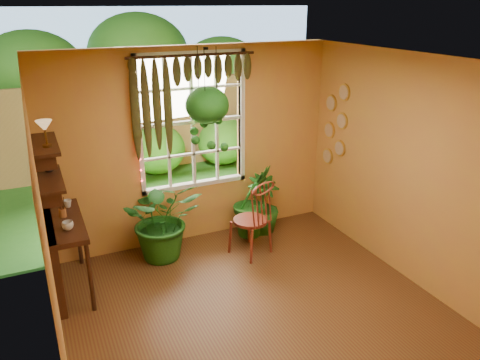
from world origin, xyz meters
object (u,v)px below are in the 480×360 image
object	(u,v)px
windsor_chair	(252,230)
potted_plant_mid	(253,201)
hanging_basket	(207,110)
counter_ledge	(58,249)
potted_plant_left	(163,219)

from	to	relation	value
windsor_chair	potted_plant_mid	xyz separation A→B (m)	(0.26, 0.50, 0.18)
windsor_chair	hanging_basket	world-z (taller)	hanging_basket
counter_ledge	hanging_basket	size ratio (longest dim) A/B	0.89
windsor_chair	counter_ledge	bearing A→B (deg)	153.35
potted_plant_mid	hanging_basket	size ratio (longest dim) A/B	0.80
hanging_basket	potted_plant_mid	bearing A→B (deg)	0.92
potted_plant_left	potted_plant_mid	xyz separation A→B (m)	(1.36, 0.09, -0.03)
potted_plant_left	potted_plant_mid	bearing A→B (deg)	3.88
potted_plant_mid	windsor_chair	bearing A→B (deg)	-116.93
potted_plant_mid	hanging_basket	distance (m)	1.54
counter_ledge	potted_plant_mid	world-z (taller)	potted_plant_mid
potted_plant_left	hanging_basket	xyz separation A→B (m)	(0.69, 0.08, 1.36)
potted_plant_left	hanging_basket	distance (m)	1.52
counter_ledge	windsor_chair	distance (m)	2.43
counter_ledge	hanging_basket	xyz separation A→B (m)	(2.00, 0.34, 1.37)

